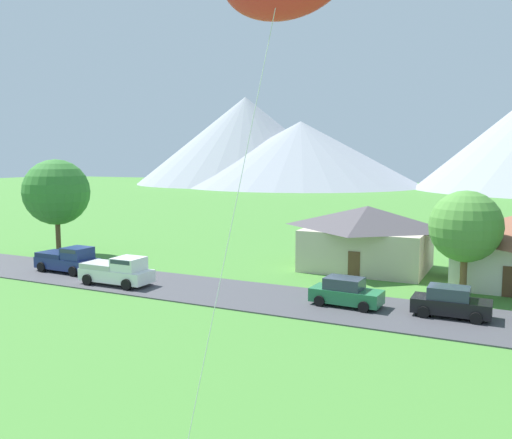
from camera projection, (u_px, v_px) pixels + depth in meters
The scene contains 11 objects.
road_strip at pixel (323, 305), 32.34m from camera, with size 160.00×6.76×0.08m, color #424247.
mountain_far_west_ridge at pixel (300, 154), 174.15m from camera, with size 77.94×77.94×20.76m, color #8E939E.
mountain_west_ridge at pixel (245, 141), 188.44m from camera, with size 75.73×75.73×30.19m, color #8E939E.
house_leftmost at pixel (367, 236), 42.78m from camera, with size 10.06×8.09×5.08m.
house_left_center at pixel (512, 250), 37.04m from camera, with size 8.06×7.50×4.93m.
tree_near_left at pixel (466, 227), 34.28m from camera, with size 4.61×4.61×6.81m.
tree_center at pixel (56, 192), 48.37m from camera, with size 5.92×5.92×8.76m.
parked_car_green_west_end at pixel (346, 292), 31.96m from camera, with size 4.28×2.23×1.68m.
parked_car_black_mid_west at pixel (451, 303), 29.74m from camera, with size 4.21×2.11×1.68m.
pickup_truck_white_west_side at pixel (118, 271), 37.21m from camera, with size 5.21×2.35×1.99m.
pickup_truck_navy_east_side at pixel (69, 259), 41.42m from camera, with size 5.27×2.48×1.99m.
Camera 1 is at (10.15, -1.38, 8.83)m, focal length 37.60 mm.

